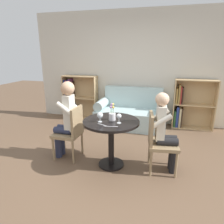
{
  "coord_description": "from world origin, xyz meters",
  "views": [
    {
      "loc": [
        0.75,
        -2.73,
        1.75
      ],
      "look_at": [
        0.0,
        0.05,
        0.87
      ],
      "focal_mm": 32.0,
      "sensor_mm": 36.0,
      "label": 1
    }
  ],
  "objects_px": {
    "chair_left": "(71,130)",
    "bookshelf_left": "(77,98)",
    "person_right": "(165,131)",
    "wine_glass_left": "(100,115)",
    "couch": "(131,114)",
    "person_left": "(66,118)",
    "bookshelf_right": "(188,106)",
    "flower_vase": "(112,115)",
    "wine_glass_right": "(119,116)",
    "chair_right": "(158,140)"
  },
  "relations": [
    {
      "from": "chair_left",
      "to": "bookshelf_left",
      "type": "bearing_deg",
      "value": -157.02
    },
    {
      "from": "person_right",
      "to": "wine_glass_left",
      "type": "bearing_deg",
      "value": 91.99
    },
    {
      "from": "person_right",
      "to": "wine_glass_left",
      "type": "height_order",
      "value": "person_right"
    },
    {
      "from": "couch",
      "to": "chair_left",
      "type": "height_order",
      "value": "couch"
    },
    {
      "from": "chair_left",
      "to": "person_left",
      "type": "bearing_deg",
      "value": -90.42
    },
    {
      "from": "bookshelf_right",
      "to": "flower_vase",
      "type": "xyz_separation_m",
      "value": [
        -1.29,
        -2.06,
        0.3
      ]
    },
    {
      "from": "bookshelf_right",
      "to": "flower_vase",
      "type": "bearing_deg",
      "value": -122.04
    },
    {
      "from": "person_left",
      "to": "wine_glass_left",
      "type": "height_order",
      "value": "person_left"
    },
    {
      "from": "bookshelf_right",
      "to": "person_left",
      "type": "distance_m",
      "value": 2.91
    },
    {
      "from": "wine_glass_left",
      "to": "flower_vase",
      "type": "bearing_deg",
      "value": 40.53
    },
    {
      "from": "couch",
      "to": "wine_glass_left",
      "type": "relative_size",
      "value": 11.1
    },
    {
      "from": "bookshelf_right",
      "to": "chair_left",
      "type": "bearing_deg",
      "value": -134.71
    },
    {
      "from": "person_left",
      "to": "wine_glass_right",
      "type": "distance_m",
      "value": 0.95
    },
    {
      "from": "chair_left",
      "to": "flower_vase",
      "type": "height_order",
      "value": "flower_vase"
    },
    {
      "from": "bookshelf_left",
      "to": "chair_left",
      "type": "relative_size",
      "value": 1.28
    },
    {
      "from": "chair_right",
      "to": "flower_vase",
      "type": "distance_m",
      "value": 0.78
    },
    {
      "from": "couch",
      "to": "chair_right",
      "type": "xyz_separation_m",
      "value": [
        0.71,
        -1.76,
        0.18
      ]
    },
    {
      "from": "chair_right",
      "to": "wine_glass_right",
      "type": "xyz_separation_m",
      "value": [
        -0.57,
        -0.13,
        0.36
      ]
    },
    {
      "from": "person_right",
      "to": "person_left",
      "type": "bearing_deg",
      "value": 81.95
    },
    {
      "from": "person_left",
      "to": "wine_glass_left",
      "type": "relative_size",
      "value": 8.83
    },
    {
      "from": "wine_glass_right",
      "to": "chair_right",
      "type": "bearing_deg",
      "value": 12.51
    },
    {
      "from": "chair_left",
      "to": "chair_right",
      "type": "height_order",
      "value": "same"
    },
    {
      "from": "chair_right",
      "to": "wine_glass_left",
      "type": "relative_size",
      "value": 6.07
    },
    {
      "from": "person_left",
      "to": "bookshelf_left",
      "type": "bearing_deg",
      "value": -159.06
    },
    {
      "from": "bookshelf_right",
      "to": "flower_vase",
      "type": "distance_m",
      "value": 2.44
    },
    {
      "from": "person_left",
      "to": "chair_left",
      "type": "bearing_deg",
      "value": 89.58
    },
    {
      "from": "bookshelf_right",
      "to": "person_left",
      "type": "height_order",
      "value": "person_left"
    },
    {
      "from": "bookshelf_right",
      "to": "wine_glass_right",
      "type": "xyz_separation_m",
      "value": [
        -1.16,
        -2.16,
        0.32
      ]
    },
    {
      "from": "person_left",
      "to": "bookshelf_right",
      "type": "bearing_deg",
      "value": 134.68
    },
    {
      "from": "bookshelf_left",
      "to": "flower_vase",
      "type": "bearing_deg",
      "value": -52.97
    },
    {
      "from": "bookshelf_left",
      "to": "wine_glass_right",
      "type": "relative_size",
      "value": 8.05
    },
    {
      "from": "flower_vase",
      "to": "chair_right",
      "type": "bearing_deg",
      "value": 1.78
    },
    {
      "from": "person_right",
      "to": "bookshelf_left",
      "type": "bearing_deg",
      "value": 40.95
    },
    {
      "from": "couch",
      "to": "wine_glass_left",
      "type": "height_order",
      "value": "couch"
    },
    {
      "from": "bookshelf_right",
      "to": "wine_glass_right",
      "type": "distance_m",
      "value": 2.47
    },
    {
      "from": "person_right",
      "to": "couch",
      "type": "bearing_deg",
      "value": 16.29
    },
    {
      "from": "chair_right",
      "to": "flower_vase",
      "type": "height_order",
      "value": "flower_vase"
    },
    {
      "from": "couch",
      "to": "wine_glass_left",
      "type": "xyz_separation_m",
      "value": [
        -0.14,
        -1.91,
        0.54
      ]
    },
    {
      "from": "bookshelf_left",
      "to": "wine_glass_right",
      "type": "height_order",
      "value": "bookshelf_left"
    },
    {
      "from": "couch",
      "to": "person_right",
      "type": "distance_m",
      "value": 1.94
    },
    {
      "from": "couch",
      "to": "bookshelf_left",
      "type": "height_order",
      "value": "bookshelf_left"
    },
    {
      "from": "chair_left",
      "to": "flower_vase",
      "type": "bearing_deg",
      "value": 87.98
    },
    {
      "from": "bookshelf_right",
      "to": "person_left",
      "type": "bearing_deg",
      "value": -135.9
    },
    {
      "from": "wine_glass_left",
      "to": "couch",
      "type": "bearing_deg",
      "value": 85.73
    },
    {
      "from": "bookshelf_left",
      "to": "flower_vase",
      "type": "relative_size",
      "value": 4.4
    },
    {
      "from": "chair_left",
      "to": "bookshelf_right",
      "type": "bearing_deg",
      "value": 135.88
    },
    {
      "from": "bookshelf_right",
      "to": "wine_glass_left",
      "type": "distance_m",
      "value": 2.63
    },
    {
      "from": "couch",
      "to": "chair_left",
      "type": "distance_m",
      "value": 1.9
    },
    {
      "from": "couch",
      "to": "wine_glass_left",
      "type": "bearing_deg",
      "value": -94.27
    },
    {
      "from": "bookshelf_right",
      "to": "chair_right",
      "type": "height_order",
      "value": "bookshelf_right"
    }
  ]
}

